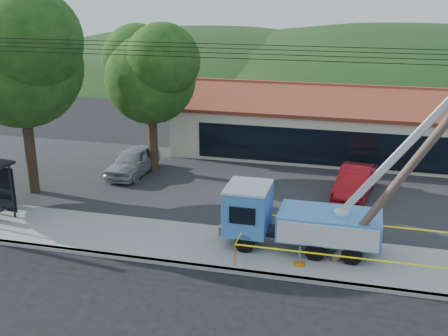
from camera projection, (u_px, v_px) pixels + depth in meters
name	position (u px, v px, depth m)	size (l,w,h in m)	color
ground	(205.00, 298.00, 20.41)	(120.00, 120.00, 0.00)	black
curb	(220.00, 269.00, 22.32)	(60.00, 0.25, 0.15)	#AAA79F
sidewalk	(231.00, 248.00, 24.07)	(60.00, 4.00, 0.15)	#AAA79F
parking_lot	(265.00, 187.00, 31.44)	(60.00, 12.00, 0.10)	#28282B
strip_mall	(347.00, 126.00, 37.26)	(22.50, 8.53, 4.67)	beige
tree_west_near	(19.00, 54.00, 28.26)	(7.56, 6.72, 10.80)	#332316
tree_lot	(150.00, 70.00, 32.08)	(6.30, 5.60, 8.94)	#332316
hill_west	(213.00, 70.00, 74.55)	(78.40, 56.00, 28.00)	#163613
hill_center	(409.00, 77.00, 68.64)	(89.60, 64.00, 32.00)	#163613
utility_truck	(298.00, 216.00, 23.59)	(10.26, 3.53, 8.77)	black
leaning_pole	(420.00, 155.00, 20.74)	(5.45, 1.84, 8.70)	brown
caution_tape	(367.00, 245.00, 22.59)	(10.20, 3.36, 0.97)	orange
car_silver	(134.00, 175.00, 33.45)	(1.88, 4.66, 1.59)	#9D9DA3
car_red	(354.00, 197.00, 30.14)	(1.62, 4.66, 1.53)	#AA1118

